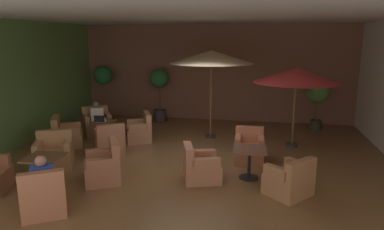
{
  "coord_description": "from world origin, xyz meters",
  "views": [
    {
      "loc": [
        1.7,
        -8.06,
        3.03
      ],
      "look_at": [
        0.0,
        0.49,
        1.11
      ],
      "focal_mm": 32.44,
      "sensor_mm": 36.0,
      "label": 1
    }
  ],
  "objects_px": {
    "armchair_front_left_east": "(97,125)",
    "iced_drink_cup": "(104,120)",
    "patio_umbrella_tall_red": "(296,75)",
    "patio_umbrella_center_beige": "(211,57)",
    "armchair_front_right_north": "(200,167)",
    "armchair_mid_center_north": "(54,155)",
    "armchair_front_left_west": "(110,142)",
    "potted_tree_mid_left": "(159,87)",
    "patron_blue_shirt": "(42,176)",
    "armchair_front_right_south": "(249,149)",
    "cafe_table_front_right": "(249,156)",
    "cafe_table_mid_center": "(45,163)",
    "armchair_mid_center_south": "(44,197)",
    "potted_tree_mid_right": "(103,80)",
    "armchair_front_right_east": "(290,181)",
    "potted_tree_left_corner": "(318,95)",
    "armchair_mid_center_west": "(104,167)",
    "cafe_table_front_left": "(104,126)",
    "armchair_front_left_south": "(66,136)",
    "armchair_front_left_north": "(140,131)",
    "open_laptop": "(100,120)"
  },
  "relations": [
    {
      "from": "armchair_front_left_east",
      "to": "iced_drink_cup",
      "type": "xyz_separation_m",
      "value": [
        0.72,
        -0.95,
        0.4
      ]
    },
    {
      "from": "armchair_front_left_east",
      "to": "patio_umbrella_tall_red",
      "type": "xyz_separation_m",
      "value": [
        6.06,
        -0.05,
        1.71
      ]
    },
    {
      "from": "armchair_front_left_east",
      "to": "patio_umbrella_center_beige",
      "type": "height_order",
      "value": "patio_umbrella_center_beige"
    },
    {
      "from": "armchair_front_right_north",
      "to": "armchair_mid_center_north",
      "type": "relative_size",
      "value": 0.9
    },
    {
      "from": "armchair_front_left_west",
      "to": "potted_tree_mid_left",
      "type": "distance_m",
      "value": 4.09
    },
    {
      "from": "armchair_front_right_north",
      "to": "patron_blue_shirt",
      "type": "distance_m",
      "value": 3.17
    },
    {
      "from": "armchair_front_right_south",
      "to": "patio_umbrella_center_beige",
      "type": "xyz_separation_m",
      "value": [
        -1.26,
        1.96,
        2.17
      ]
    },
    {
      "from": "cafe_table_front_right",
      "to": "cafe_table_mid_center",
      "type": "bearing_deg",
      "value": -161.73
    },
    {
      "from": "armchair_mid_center_south",
      "to": "potted_tree_mid_right",
      "type": "bearing_deg",
      "value": 106.88
    },
    {
      "from": "cafe_table_front_right",
      "to": "armchair_front_right_east",
      "type": "distance_m",
      "value": 1.11
    },
    {
      "from": "cafe_table_front_right",
      "to": "potted_tree_left_corner",
      "type": "height_order",
      "value": "potted_tree_left_corner"
    },
    {
      "from": "armchair_mid_center_west",
      "to": "potted_tree_mid_left",
      "type": "bearing_deg",
      "value": 94.26
    },
    {
      "from": "armchair_front_right_south",
      "to": "armchair_mid_center_west",
      "type": "xyz_separation_m",
      "value": [
        -3.03,
        -1.88,
        0.01
      ]
    },
    {
      "from": "cafe_table_front_left",
      "to": "armchair_front_left_east",
      "type": "bearing_deg",
      "value": 127.31
    },
    {
      "from": "armchair_front_left_south",
      "to": "patio_umbrella_center_beige",
      "type": "distance_m",
      "value": 4.81
    },
    {
      "from": "cafe_table_mid_center",
      "to": "potted_tree_mid_left",
      "type": "distance_m",
      "value": 6.34
    },
    {
      "from": "armchair_mid_center_south",
      "to": "patio_umbrella_tall_red",
      "type": "bearing_deg",
      "value": 47.12
    },
    {
      "from": "armchair_front_right_south",
      "to": "potted_tree_mid_left",
      "type": "relative_size",
      "value": 0.43
    },
    {
      "from": "armchair_front_left_east",
      "to": "armchair_mid_center_north",
      "type": "bearing_deg",
      "value": -83.09
    },
    {
      "from": "armchair_front_left_east",
      "to": "potted_tree_left_corner",
      "type": "xyz_separation_m",
      "value": [
        7.0,
        2.07,
        0.85
      ]
    },
    {
      "from": "patio_umbrella_center_beige",
      "to": "armchair_mid_center_west",
      "type": "bearing_deg",
      "value": -114.7
    },
    {
      "from": "armchair_front_left_north",
      "to": "armchair_mid_center_south",
      "type": "height_order",
      "value": "armchair_mid_center_south"
    },
    {
      "from": "cafe_table_front_left",
      "to": "armchair_mid_center_west",
      "type": "height_order",
      "value": "armchair_mid_center_west"
    },
    {
      "from": "cafe_table_front_left",
      "to": "armchair_front_left_north",
      "type": "xyz_separation_m",
      "value": [
        0.95,
        0.45,
        -0.2
      ]
    },
    {
      "from": "armchair_front_left_north",
      "to": "open_laptop",
      "type": "height_order",
      "value": "open_laptop"
    },
    {
      "from": "armchair_mid_center_west",
      "to": "potted_tree_mid_right",
      "type": "distance_m",
      "value": 6.06
    },
    {
      "from": "potted_tree_mid_left",
      "to": "potted_tree_mid_right",
      "type": "relative_size",
      "value": 0.95
    },
    {
      "from": "armchair_front_left_north",
      "to": "iced_drink_cup",
      "type": "height_order",
      "value": "armchair_front_left_north"
    },
    {
      "from": "patio_umbrella_center_beige",
      "to": "potted_tree_left_corner",
      "type": "bearing_deg",
      "value": 26.48
    },
    {
      "from": "armchair_front_left_north",
      "to": "patio_umbrella_tall_red",
      "type": "relative_size",
      "value": 0.44
    },
    {
      "from": "cafe_table_front_left",
      "to": "armchair_front_right_north",
      "type": "bearing_deg",
      "value": -33.57
    },
    {
      "from": "patio_umbrella_tall_red",
      "to": "potted_tree_mid_left",
      "type": "xyz_separation_m",
      "value": [
        -4.63,
        2.31,
        -0.75
      ]
    },
    {
      "from": "armchair_front_left_south",
      "to": "armchair_front_right_east",
      "type": "distance_m",
      "value": 6.39
    },
    {
      "from": "armchair_front_left_south",
      "to": "armchair_front_right_east",
      "type": "relative_size",
      "value": 1.01
    },
    {
      "from": "iced_drink_cup",
      "to": "armchair_front_left_east",
      "type": "bearing_deg",
      "value": 127.21
    },
    {
      "from": "cafe_table_front_left",
      "to": "armchair_front_left_south",
      "type": "height_order",
      "value": "armchair_front_left_south"
    },
    {
      "from": "cafe_table_front_left",
      "to": "potted_tree_mid_left",
      "type": "height_order",
      "value": "potted_tree_mid_left"
    },
    {
      "from": "armchair_mid_center_south",
      "to": "patio_umbrella_center_beige",
      "type": "height_order",
      "value": "patio_umbrella_center_beige"
    },
    {
      "from": "armchair_front_left_north",
      "to": "armchair_front_left_south",
      "type": "height_order",
      "value": "armchair_front_left_south"
    },
    {
      "from": "armchair_mid_center_north",
      "to": "patron_blue_shirt",
      "type": "relative_size",
      "value": 1.63
    },
    {
      "from": "patio_umbrella_center_beige",
      "to": "potted_tree_mid_right",
      "type": "xyz_separation_m",
      "value": [
        -4.27,
        1.54,
        -0.95
      ]
    },
    {
      "from": "iced_drink_cup",
      "to": "patio_umbrella_center_beige",
      "type": "bearing_deg",
      "value": 24.67
    },
    {
      "from": "armchair_front_left_east",
      "to": "armchair_front_right_east",
      "type": "distance_m",
      "value": 6.67
    },
    {
      "from": "cafe_table_mid_center",
      "to": "patio_umbrella_center_beige",
      "type": "relative_size",
      "value": 0.29
    },
    {
      "from": "iced_drink_cup",
      "to": "open_laptop",
      "type": "distance_m",
      "value": 0.12
    },
    {
      "from": "cafe_table_mid_center",
      "to": "patron_blue_shirt",
      "type": "bearing_deg",
      "value": -57.65
    },
    {
      "from": "armchair_front_right_south",
      "to": "armchair_front_left_west",
      "type": "bearing_deg",
      "value": -177.9
    },
    {
      "from": "cafe_table_mid_center",
      "to": "armchair_mid_center_south",
      "type": "bearing_deg",
      "value": -57.65
    },
    {
      "from": "armchair_front_left_west",
      "to": "patio_umbrella_tall_red",
      "type": "bearing_deg",
      "value": 18.82
    },
    {
      "from": "armchair_mid_center_west",
      "to": "open_laptop",
      "type": "xyz_separation_m",
      "value": [
        -1.26,
        2.48,
        0.41
      ]
    }
  ]
}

